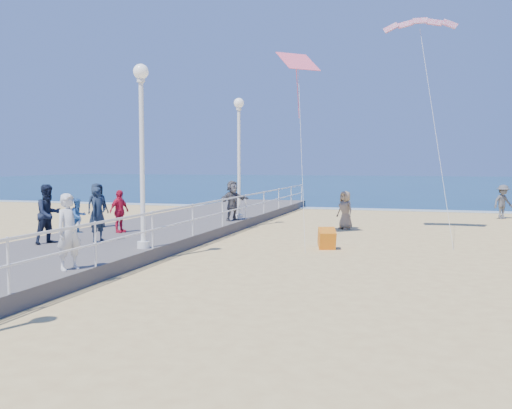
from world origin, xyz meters
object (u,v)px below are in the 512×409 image
(toddler_held, at_px, (78,216))
(spectator_0, at_px, (98,214))
(beach_walker_c, at_px, (345,210))
(lamp_post_mid, at_px, (142,136))
(spectator_5, at_px, (232,201))
(spectator_7, at_px, (49,214))
(spectator_4, at_px, (97,205))
(woman_holding_toddler, at_px, (69,232))
(spectator_3, at_px, (119,211))
(lamp_post_far, at_px, (239,145))
(box_kite, at_px, (327,240))
(beach_walker_a, at_px, (503,202))

(toddler_held, bearing_deg, spectator_0, 49.00)
(beach_walker_c, bearing_deg, lamp_post_mid, -77.83)
(spectator_0, xyz_separation_m, spectator_5, (1.97, 7.38, 0.00))
(spectator_7, bearing_deg, toddler_held, -114.79)
(spectator_4, bearing_deg, beach_walker_c, -25.20)
(spectator_0, height_order, spectator_4, spectator_0)
(woman_holding_toddler, xyz_separation_m, spectator_4, (-4.19, 7.88, -0.04))
(spectator_0, height_order, spectator_7, spectator_7)
(spectator_3, bearing_deg, lamp_post_mid, -126.74)
(spectator_0, xyz_separation_m, spectator_3, (-0.56, 2.25, -0.10))
(lamp_post_far, relative_size, spectator_3, 3.48)
(woman_holding_toddler, relative_size, box_kite, 2.98)
(woman_holding_toddler, bearing_deg, spectator_5, 22.48)
(woman_holding_toddler, distance_m, spectator_4, 8.92)
(spectator_3, bearing_deg, lamp_post_far, -9.91)
(lamp_post_mid, xyz_separation_m, beach_walker_c, (4.58, 9.82, -2.83))
(spectator_3, bearing_deg, spectator_0, -152.42)
(lamp_post_far, distance_m, spectator_5, 2.51)
(spectator_3, height_order, beach_walker_c, spectator_3)
(spectator_0, bearing_deg, spectator_5, -6.38)
(lamp_post_far, relative_size, box_kite, 8.87)
(woman_holding_toddler, xyz_separation_m, beach_walker_c, (4.63, 13.35, -0.46))
(lamp_post_far, relative_size, spectator_0, 3.07)
(spectator_4, relative_size, beach_walker_a, 0.97)
(lamp_post_mid, bearing_deg, lamp_post_far, 90.00)
(beach_walker_a, bearing_deg, woman_holding_toddler, -157.73)
(spectator_3, xyz_separation_m, spectator_5, (2.52, 5.13, 0.10))
(toddler_held, xyz_separation_m, spectator_7, (-3.34, 3.41, -0.34))
(lamp_post_mid, relative_size, spectator_3, 3.48)
(toddler_held, height_order, spectator_5, spectator_5)
(spectator_3, bearing_deg, woman_holding_toddler, -145.49)
(woman_holding_toddler, bearing_deg, toddler_held, -22.52)
(lamp_post_far, distance_m, spectator_4, 6.73)
(spectator_0, distance_m, beach_walker_a, 20.99)
(spectator_3, bearing_deg, spectator_4, 67.16)
(lamp_post_mid, distance_m, woman_holding_toddler, 4.25)
(lamp_post_mid, distance_m, spectator_0, 3.25)
(spectator_0, relative_size, spectator_5, 1.00)
(box_kite, bearing_deg, beach_walker_c, 74.58)
(woman_holding_toddler, distance_m, beach_walker_a, 23.42)
(spectator_0, xyz_separation_m, beach_walker_a, (13.78, 15.83, -0.39))
(beach_walker_c, bearing_deg, toddler_held, -71.57)
(lamp_post_mid, distance_m, beach_walker_c, 11.20)
(spectator_3, distance_m, beach_walker_c, 9.81)
(spectator_0, relative_size, box_kite, 2.89)
(spectator_0, bearing_deg, box_kite, -57.40)
(spectator_7, bearing_deg, spectator_3, 8.72)
(lamp_post_mid, xyz_separation_m, lamp_post_far, (0.00, 9.00, 0.00))
(lamp_post_far, bearing_deg, box_kite, -46.99)
(lamp_post_far, height_order, spectator_7, lamp_post_far)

